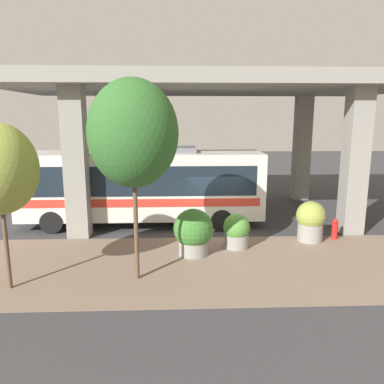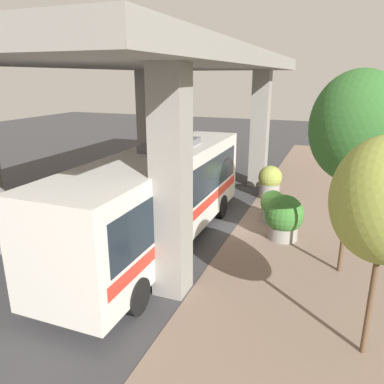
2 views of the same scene
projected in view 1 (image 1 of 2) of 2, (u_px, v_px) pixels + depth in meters
The scene contains 9 objects.
ground_plane at pixel (218, 238), 15.97m from camera, with size 80.00×80.00×0.00m, color #38383A.
sidewalk_strip at pixel (227, 265), 13.03m from camera, with size 6.00×40.00×0.02m.
overpass at pixel (211, 96), 18.68m from camera, with size 9.40×19.87×6.92m.
bus at pixel (142, 183), 17.55m from camera, with size 2.75×11.17×3.69m.
fire_hydrant at pixel (335, 229), 15.66m from camera, with size 0.51×0.24×0.90m.
planter_front at pixel (237, 231), 14.63m from camera, with size 1.04×1.04×1.36m.
planter_middle at pixel (311, 221), 15.38m from camera, with size 1.19×1.19×1.68m.
planter_back at pixel (193, 232), 13.83m from camera, with size 1.47×1.47×1.75m.
street_tree_far at pixel (133, 134), 11.01m from camera, with size 2.69×2.69×6.20m.
Camera 1 is at (-15.21, 1.72, 5.08)m, focal length 35.00 mm.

